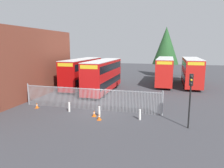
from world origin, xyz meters
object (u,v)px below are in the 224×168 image
bollard_near_left (69,107)px  bollard_near_right (140,115)px  traffic_light_kerbside (191,91)px  double_decker_bus_far_back (165,70)px  traffic_cone_near_kerb (99,117)px  double_decker_bus_behind_fence_left (82,72)px  traffic_cone_by_gate (37,105)px  traffic_cone_mid_forecourt (94,113)px  double_decker_bus_behind_fence_right (191,71)px  double_decker_bus_near_gate (103,75)px  bollard_center_front (99,111)px

bollard_near_left → bollard_near_right: bearing=-3.9°
bollard_near_left → traffic_light_kerbside: bearing=-7.3°
double_decker_bus_far_back → traffic_cone_near_kerb: 20.21m
double_decker_bus_behind_fence_left → bollard_near_right: 16.19m
double_decker_bus_far_back → traffic_cone_near_kerb: double_decker_bus_far_back is taller
bollard_near_left → double_decker_bus_far_back: bearing=64.5°
traffic_light_kerbside → traffic_cone_by_gate: bearing=173.8°
traffic_cone_mid_forecourt → double_decker_bus_far_back: bearing=72.9°
double_decker_bus_far_back → traffic_cone_by_gate: size_ratio=18.32×
double_decker_bus_far_back → double_decker_bus_behind_fence_right: bearing=-1.3°
double_decker_bus_behind_fence_right → bollard_near_left: 22.06m
double_decker_bus_behind_fence_left → double_decker_bus_far_back: same height
double_decker_bus_near_gate → traffic_cone_mid_forecourt: bearing=-76.9°
double_decker_bus_far_back → traffic_light_kerbside: (2.34, -19.38, 0.56)m
bollard_near_left → traffic_cone_mid_forecourt: bearing=-14.1°
double_decker_bus_near_gate → double_decker_bus_behind_fence_right: same height
double_decker_bus_behind_fence_right → traffic_cone_mid_forecourt: double_decker_bus_behind_fence_right is taller
bollard_near_right → double_decker_bus_near_gate: bearing=122.9°
bollard_near_left → traffic_cone_mid_forecourt: 2.94m
double_decker_bus_behind_fence_right → double_decker_bus_far_back: 4.18m
bollard_near_left → traffic_cone_by_gate: size_ratio=1.61×
traffic_cone_mid_forecourt → bollard_near_left: bearing=165.9°
double_decker_bus_near_gate → double_decker_bus_far_back: 11.63m
bollard_center_front → traffic_cone_mid_forecourt: (-0.45, -0.15, -0.19)m
bollard_center_front → traffic_cone_by_gate: size_ratio=1.61×
double_decker_bus_behind_fence_right → bollard_center_front: 20.83m
double_decker_bus_near_gate → bollard_center_front: double_decker_bus_near_gate is taller
traffic_cone_near_kerb → traffic_light_kerbside: size_ratio=0.14×
traffic_cone_near_kerb → double_decker_bus_far_back: bearing=75.6°
bollard_near_left → traffic_cone_mid_forecourt: size_ratio=1.61×
double_decker_bus_behind_fence_left → traffic_light_kerbside: (14.49, -13.05, 0.56)m
traffic_cone_by_gate → traffic_cone_near_kerb: (7.39, -1.69, 0.00)m
traffic_cone_by_gate → traffic_light_kerbside: traffic_light_kerbside is taller
bollard_near_left → bollard_near_right: (7.00, -0.47, 0.00)m
double_decker_bus_far_back → bollard_center_front: double_decker_bus_far_back is taller
traffic_cone_by_gate → traffic_light_kerbside: 15.05m
bollard_near_left → traffic_cone_by_gate: (-3.79, 0.20, -0.19)m
double_decker_bus_behind_fence_right → double_decker_bus_far_back: size_ratio=1.00×
bollard_near_left → traffic_cone_by_gate: bearing=176.9°
double_decker_bus_behind_fence_left → traffic_cone_mid_forecourt: (6.41, -12.36, -2.13)m
bollard_center_front → traffic_cone_mid_forecourt: 0.51m
double_decker_bus_behind_fence_right → bollard_near_right: bearing=-107.4°
double_decker_bus_behind_fence_right → traffic_light_kerbside: bearing=-95.4°
bollard_center_front → bollard_near_right: bearing=1.5°
double_decker_bus_near_gate → traffic_cone_mid_forecourt: double_decker_bus_near_gate is taller
traffic_light_kerbside → traffic_cone_mid_forecourt: bearing=175.1°
traffic_light_kerbside → traffic_cone_near_kerb: bearing=-179.3°
bollard_near_left → traffic_cone_mid_forecourt: (2.85, -0.71, -0.19)m
bollard_near_left → traffic_cone_near_kerb: bearing=-22.4°
bollard_near_right → traffic_cone_by_gate: bearing=176.4°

